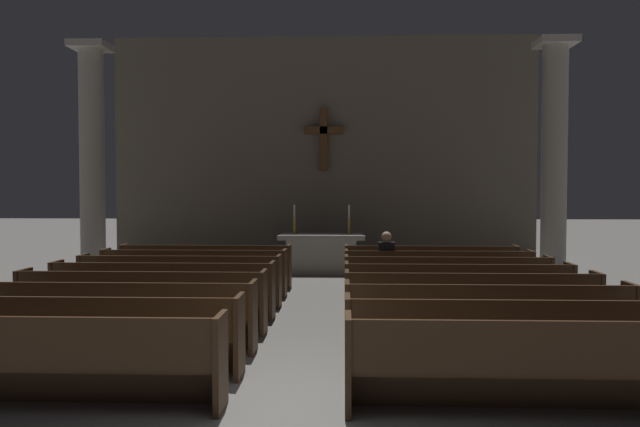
{
  "coord_description": "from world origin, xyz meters",
  "views": [
    {
      "loc": [
        0.58,
        -6.09,
        2.16
      ],
      "look_at": [
        0.0,
        9.02,
        1.58
      ],
      "focal_mm": 35.58,
      "sensor_mm": 36.0,
      "label": 1
    }
  ],
  "objects_px": {
    "column_left_second": "(92,165)",
    "altar": "(322,253)",
    "candlestick_left": "(294,224)",
    "lone_worshipper": "(386,262)",
    "pew_left_row_5": "(163,290)",
    "pew_right_row_8": "(431,267)",
    "pew_left_row_8": "(206,266)",
    "pew_right_row_1": "(540,366)",
    "pew_right_row_6": "(447,282)",
    "pew_left_row_1": "(35,361)",
    "column_right_second": "(554,164)",
    "pew_left_row_7": "(194,272)",
    "pew_left_row_2": "(82,335)",
    "candlestick_right": "(349,225)",
    "pew_left_row_4": "(142,301)",
    "pew_left_row_3": "(116,316)",
    "pew_left_row_6": "(180,280)",
    "pew_right_row_2": "(510,339)",
    "pew_right_row_3": "(488,319)",
    "pew_right_row_7": "(438,274)"
  },
  "relations": [
    {
      "from": "pew_left_row_6",
      "to": "pew_left_row_3",
      "type": "bearing_deg",
      "value": -90.0
    },
    {
      "from": "column_left_second",
      "to": "altar",
      "type": "relative_size",
      "value": 2.57
    },
    {
      "from": "pew_left_row_8",
      "to": "pew_right_row_1",
      "type": "distance_m",
      "value": 9.13
    },
    {
      "from": "pew_left_row_6",
      "to": "pew_right_row_2",
      "type": "xyz_separation_m",
      "value": [
        4.9,
        -4.4,
        0.0
      ]
    },
    {
      "from": "pew_right_row_8",
      "to": "column_left_second",
      "type": "xyz_separation_m",
      "value": [
        -7.94,
        1.3,
        2.27
      ]
    },
    {
      "from": "pew_left_row_4",
      "to": "column_right_second",
      "type": "height_order",
      "value": "column_right_second"
    },
    {
      "from": "pew_left_row_6",
      "to": "pew_right_row_8",
      "type": "distance_m",
      "value": 5.37
    },
    {
      "from": "column_left_second",
      "to": "pew_left_row_4",
      "type": "bearing_deg",
      "value": -61.94
    },
    {
      "from": "pew_left_row_1",
      "to": "pew_right_row_1",
      "type": "relative_size",
      "value": 1.0
    },
    {
      "from": "pew_left_row_7",
      "to": "pew_right_row_1",
      "type": "distance_m",
      "value": 8.22
    },
    {
      "from": "pew_left_row_8",
      "to": "lone_worshipper",
      "type": "bearing_deg",
      "value": -15.33
    },
    {
      "from": "pew_right_row_3",
      "to": "pew_right_row_2",
      "type": "bearing_deg",
      "value": -90.0
    },
    {
      "from": "pew_left_row_8",
      "to": "candlestick_left",
      "type": "bearing_deg",
      "value": 54.32
    },
    {
      "from": "pew_left_row_1",
      "to": "column_right_second",
      "type": "distance_m",
      "value": 12.22
    },
    {
      "from": "column_right_second",
      "to": "lone_worshipper",
      "type": "xyz_separation_m",
      "value": [
        -4.07,
        -2.36,
        -2.06
      ]
    },
    {
      "from": "pew_left_row_4",
      "to": "candlestick_left",
      "type": "height_order",
      "value": "candlestick_left"
    },
    {
      "from": "pew_left_row_7",
      "to": "pew_right_row_6",
      "type": "bearing_deg",
      "value": -12.65
    },
    {
      "from": "pew_left_row_2",
      "to": "candlestick_right",
      "type": "bearing_deg",
      "value": 70.78
    },
    {
      "from": "pew_right_row_1",
      "to": "pew_right_row_6",
      "type": "distance_m",
      "value": 5.5
    },
    {
      "from": "pew_right_row_3",
      "to": "lone_worshipper",
      "type": "relative_size",
      "value": 2.82
    },
    {
      "from": "column_left_second",
      "to": "column_right_second",
      "type": "distance_m",
      "value": 10.98
    },
    {
      "from": "pew_left_row_1",
      "to": "pew_right_row_2",
      "type": "bearing_deg",
      "value": 12.65
    },
    {
      "from": "pew_left_row_6",
      "to": "pew_right_row_3",
      "type": "height_order",
      "value": "same"
    },
    {
      "from": "pew_left_row_1",
      "to": "pew_left_row_2",
      "type": "height_order",
      "value": "same"
    },
    {
      "from": "pew_right_row_6",
      "to": "altar",
      "type": "xyz_separation_m",
      "value": [
        -2.45,
        4.64,
        0.06
      ]
    },
    {
      "from": "pew_right_row_7",
      "to": "candlestick_left",
      "type": "relative_size",
      "value": 4.92
    },
    {
      "from": "pew_left_row_4",
      "to": "pew_left_row_7",
      "type": "distance_m",
      "value": 3.3
    },
    {
      "from": "candlestick_left",
      "to": "lone_worshipper",
      "type": "bearing_deg",
      "value": -58.78
    },
    {
      "from": "column_left_second",
      "to": "column_right_second",
      "type": "height_order",
      "value": "same"
    },
    {
      "from": "pew_left_row_1",
      "to": "pew_right_row_1",
      "type": "distance_m",
      "value": 4.9
    },
    {
      "from": "pew_left_row_4",
      "to": "pew_left_row_5",
      "type": "xyz_separation_m",
      "value": [
        0.0,
        1.1,
        0.0
      ]
    },
    {
      "from": "pew_right_row_7",
      "to": "candlestick_right",
      "type": "bearing_deg",
      "value": 116.33
    },
    {
      "from": "pew_left_row_6",
      "to": "pew_right_row_7",
      "type": "bearing_deg",
      "value": 12.65
    },
    {
      "from": "pew_left_row_5",
      "to": "pew_right_row_8",
      "type": "distance_m",
      "value": 5.91
    },
    {
      "from": "pew_left_row_5",
      "to": "lone_worshipper",
      "type": "relative_size",
      "value": 2.82
    },
    {
      "from": "pew_left_row_5",
      "to": "candlestick_left",
      "type": "bearing_deg",
      "value": 73.03
    },
    {
      "from": "pew_left_row_2",
      "to": "pew_right_row_6",
      "type": "distance_m",
      "value": 6.59
    },
    {
      "from": "pew_right_row_8",
      "to": "altar",
      "type": "height_order",
      "value": "altar"
    },
    {
      "from": "pew_right_row_2",
      "to": "pew_right_row_8",
      "type": "relative_size",
      "value": 1.0
    },
    {
      "from": "pew_right_row_3",
      "to": "pew_left_row_6",
      "type": "bearing_deg",
      "value": 146.05
    },
    {
      "from": "pew_right_row_8",
      "to": "candlestick_right",
      "type": "relative_size",
      "value": 4.92
    },
    {
      "from": "pew_left_row_5",
      "to": "pew_left_row_1",
      "type": "bearing_deg",
      "value": -90.0
    },
    {
      "from": "pew_left_row_1",
      "to": "pew_left_row_4",
      "type": "xyz_separation_m",
      "value": [
        0.0,
        3.3,
        0.0
      ]
    },
    {
      "from": "pew_left_row_8",
      "to": "pew_right_row_1",
      "type": "xyz_separation_m",
      "value": [
        4.9,
        -7.7,
        0.0
      ]
    },
    {
      "from": "pew_left_row_3",
      "to": "pew_left_row_4",
      "type": "xyz_separation_m",
      "value": [
        0.0,
        1.1,
        0.0
      ]
    },
    {
      "from": "pew_left_row_1",
      "to": "pew_right_row_6",
      "type": "distance_m",
      "value": 7.37
    },
    {
      "from": "pew_left_row_4",
      "to": "pew_right_row_3",
      "type": "relative_size",
      "value": 1.0
    },
    {
      "from": "pew_right_row_2",
      "to": "pew_right_row_6",
      "type": "height_order",
      "value": "same"
    },
    {
      "from": "pew_right_row_1",
      "to": "pew_right_row_6",
      "type": "relative_size",
      "value": 1.0
    },
    {
      "from": "pew_left_row_5",
      "to": "pew_right_row_8",
      "type": "xyz_separation_m",
      "value": [
        4.9,
        3.3,
        0.0
      ]
    }
  ]
}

